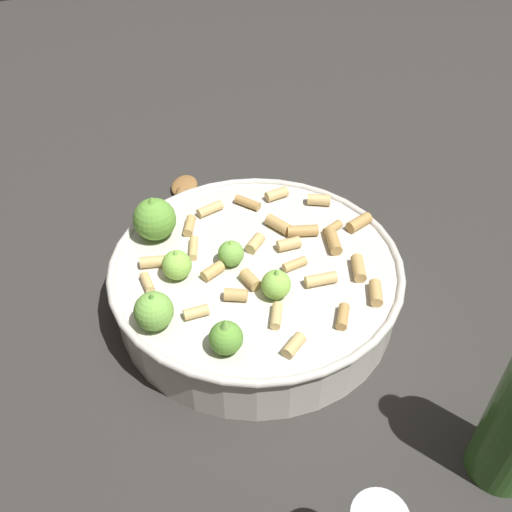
# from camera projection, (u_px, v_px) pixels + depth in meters

# --- Properties ---
(ground_plane) EXTENTS (2.40, 2.40, 0.00)m
(ground_plane) POSITION_uv_depth(u_px,v_px,m) (256.00, 302.00, 0.61)
(ground_plane) COLOR #2D2B28
(cooking_pan) EXTENTS (0.31, 0.31, 0.11)m
(cooking_pan) POSITION_uv_depth(u_px,v_px,m) (253.00, 279.00, 0.59)
(cooking_pan) COLOR beige
(cooking_pan) RESTS_ON ground
(wooden_spoon) EXTENTS (0.21, 0.13, 0.02)m
(wooden_spoon) POSITION_uv_depth(u_px,v_px,m) (175.00, 217.00, 0.72)
(wooden_spoon) COLOR olive
(wooden_spoon) RESTS_ON ground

